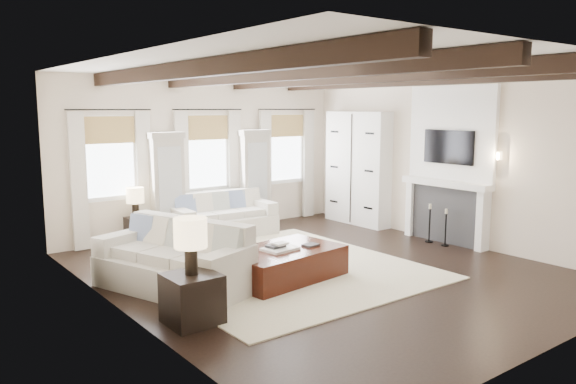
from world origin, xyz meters
TOP-DOWN VIEW (x-y plane):
  - ground at (0.00, 0.00)m, footprint 7.50×7.50m
  - room_shell at (0.75, 0.90)m, footprint 6.54×7.54m
  - area_rug at (-0.53, 0.48)m, footprint 4.04×4.37m
  - sofa_back at (-0.01, 3.12)m, footprint 2.15×1.10m
  - sofa_left at (-2.28, 0.58)m, footprint 1.74×2.51m
  - ottoman at (-0.80, 0.02)m, footprint 1.92×1.34m
  - tray at (-0.87, -0.02)m, footprint 0.54×0.44m
  - book_lower at (-0.91, 0.04)m, footprint 0.28×0.23m
  - book_upper at (-0.85, 0.00)m, footprint 0.24×0.20m
  - book_loose at (-0.34, -0.10)m, footprint 0.26×0.21m
  - side_table_front at (-2.72, -0.73)m, footprint 0.61×0.61m
  - lamp_front at (-2.72, -0.73)m, footprint 0.40×0.40m
  - side_table_back at (-1.72, 3.39)m, footprint 0.36×0.36m
  - lamp_back at (-1.72, 3.39)m, footprint 0.33×0.33m
  - candlestick_near at (2.90, -0.18)m, footprint 0.14×0.14m
  - candlestick_far at (2.90, 0.20)m, footprint 0.15×0.15m

SIDE VIEW (x-z plane):
  - ground at x=0.00m, z-range 0.00..0.00m
  - area_rug at x=-0.53m, z-range 0.00..0.02m
  - ottoman at x=-0.80m, z-range 0.00..0.47m
  - side_table_back at x=-1.72m, z-range 0.00..0.55m
  - candlestick_near at x=2.90m, z-range -0.06..0.65m
  - side_table_front at x=-2.72m, z-range 0.00..0.61m
  - candlestick_far at x=2.90m, z-range -0.06..0.69m
  - sofa_back at x=-0.01m, z-range -0.08..0.81m
  - sofa_left at x=-2.28m, z-range -0.09..0.90m
  - book_loose at x=-0.34m, z-range 0.47..0.50m
  - tray at x=-0.87m, z-range 0.47..0.51m
  - book_lower at x=-0.91m, z-range 0.51..0.55m
  - book_upper at x=-0.85m, z-range 0.55..0.58m
  - lamp_back at x=-1.72m, z-range 0.65..1.21m
  - lamp_front at x=-2.72m, z-range 0.73..1.42m
  - room_shell at x=0.75m, z-range 0.28..3.50m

